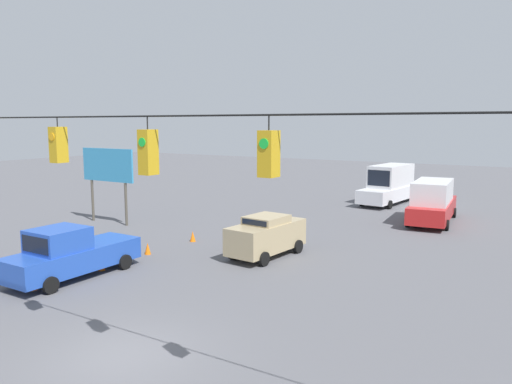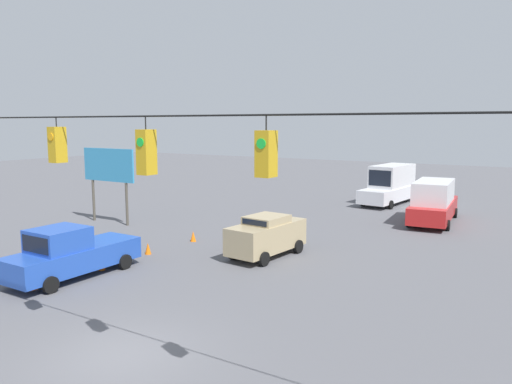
% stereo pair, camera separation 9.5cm
% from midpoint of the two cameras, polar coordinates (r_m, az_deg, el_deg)
% --- Properties ---
extents(ground_plane, '(140.00, 140.00, 0.00)m').
position_cam_midpoint_polar(ground_plane, '(14.55, -15.15, -17.62)').
color(ground_plane, '#56565B').
extents(overhead_signal_span, '(23.29, 0.38, 7.27)m').
position_cam_midpoint_polar(overhead_signal_span, '(12.93, -17.29, 0.19)').
color(overhead_signal_span, '#939399').
rests_on(overhead_signal_span, ground_plane).
extents(pickup_truck_blue_parked_shoulder, '(2.17, 5.60, 2.12)m').
position_cam_midpoint_polar(pickup_truck_blue_parked_shoulder, '(21.57, -20.61, -6.65)').
color(pickup_truck_blue_parked_shoulder, '#234CB2').
rests_on(pickup_truck_blue_parked_shoulder, ground_plane).
extents(box_truck_red_oncoming_deep, '(2.90, 7.13, 2.67)m').
position_cam_midpoint_polar(box_truck_red_oncoming_deep, '(33.10, 19.45, -1.05)').
color(box_truck_red_oncoming_deep, red).
rests_on(box_truck_red_oncoming_deep, ground_plane).
extents(sedan_tan_withflow_mid, '(2.23, 4.41, 1.94)m').
position_cam_midpoint_polar(sedan_tan_withflow_mid, '(23.37, 1.09, -4.96)').
color(sedan_tan_withflow_mid, tan).
rests_on(sedan_tan_withflow_mid, ground_plane).
extents(box_truck_white_withflow_deep, '(2.91, 7.37, 3.00)m').
position_cam_midpoint_polar(box_truck_white_withflow_deep, '(40.12, 14.97, 0.83)').
color(box_truck_white_withflow_deep, silver).
rests_on(box_truck_white_withflow_deep, ground_plane).
extents(traffic_cone_nearest, '(0.30, 0.30, 0.55)m').
position_cam_midpoint_polar(traffic_cone_nearest, '(20.72, -24.25, -9.45)').
color(traffic_cone_nearest, orange).
rests_on(traffic_cone_nearest, ground_plane).
extents(traffic_cone_second, '(0.30, 0.30, 0.55)m').
position_cam_midpoint_polar(traffic_cone_second, '(22.38, -17.38, -7.84)').
color(traffic_cone_second, orange).
rests_on(traffic_cone_second, ground_plane).
extents(traffic_cone_third, '(0.30, 0.30, 0.55)m').
position_cam_midpoint_polar(traffic_cone_third, '(24.45, -12.39, -6.33)').
color(traffic_cone_third, orange).
rests_on(traffic_cone_third, ground_plane).
extents(traffic_cone_fourth, '(0.30, 0.30, 0.55)m').
position_cam_midpoint_polar(traffic_cone_fourth, '(26.62, -7.35, -5.05)').
color(traffic_cone_fourth, orange).
rests_on(traffic_cone_fourth, ground_plane).
extents(roadside_billboard, '(4.28, 0.16, 4.66)m').
position_cam_midpoint_polar(roadside_billboard, '(32.18, -16.68, 2.51)').
color(roadside_billboard, '#4C473D').
rests_on(roadside_billboard, ground_plane).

